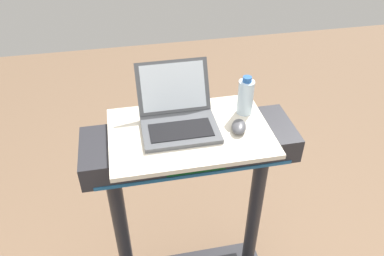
# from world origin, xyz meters

# --- Properties ---
(desk_board) EXTENTS (0.66, 0.44, 0.02)m
(desk_board) POSITION_xyz_m (0.00, 0.70, 1.12)
(desk_board) COLOR beige
(desk_board) RESTS_ON treadmill_base
(laptop) EXTENTS (0.31, 0.33, 0.22)m
(laptop) POSITION_xyz_m (-0.04, 0.75, 1.18)
(laptop) COLOR #515459
(laptop) RESTS_ON desk_board
(computer_mouse) EXTENTS (0.09, 0.11, 0.03)m
(computer_mouse) POSITION_xyz_m (0.20, 0.66, 1.15)
(computer_mouse) COLOR #4C4C51
(computer_mouse) RESTS_ON desk_board
(water_bottle) EXTENTS (0.07, 0.07, 0.18)m
(water_bottle) POSITION_xyz_m (0.26, 0.78, 1.21)
(water_bottle) COLOR silver
(water_bottle) RESTS_ON desk_board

